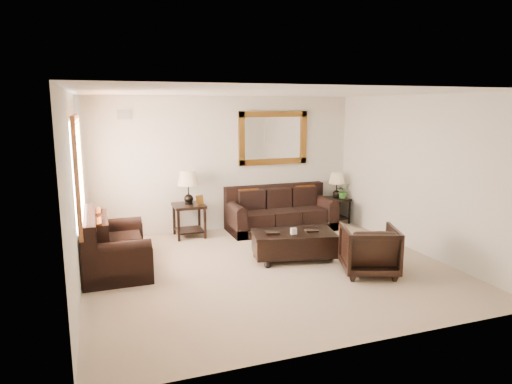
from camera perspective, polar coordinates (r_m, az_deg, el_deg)
name	(u,v)px	position (r m, az deg, el deg)	size (l,w,h in m)	color
room	(269,183)	(6.91, 1.59, 1.07)	(5.51, 5.01, 2.71)	tan
window	(79,171)	(7.31, -21.28, 2.47)	(0.07, 1.96, 1.66)	white
mirror	(273,138)	(9.51, 2.18, 6.75)	(1.50, 0.06, 1.10)	#513910
air_vent	(124,115)	(8.85, -16.16, 9.29)	(0.25, 0.02, 0.18)	#999999
sofa	(280,214)	(9.38, 3.00, -2.76)	(2.16, 0.93, 0.89)	black
loveseat	(111,249)	(7.42, -17.64, -6.83)	(0.96, 1.62, 0.91)	black
end_table_left	(189,194)	(8.83, -8.43, -0.23)	(0.59, 0.59, 1.30)	black
end_table_right	(336,190)	(10.02, 10.03, 0.25)	(0.50, 0.50, 1.09)	black
coffee_table	(294,242)	(7.62, 4.72, -6.28)	(1.47, 0.99, 0.57)	black
armchair	(369,248)	(7.12, 13.98, -6.76)	(0.79, 0.74, 0.81)	black
potted_plant	(343,193)	(10.01, 10.81, -0.07)	(0.29, 0.32, 0.25)	#2E6121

